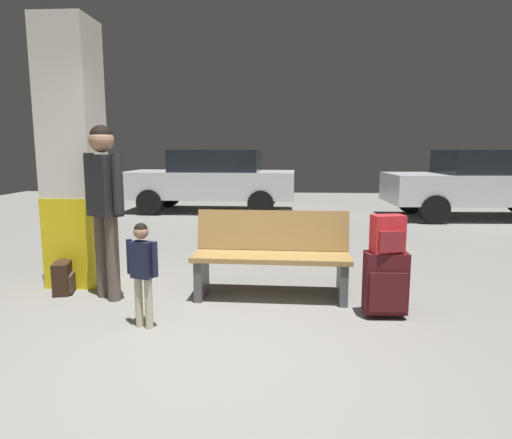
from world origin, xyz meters
The scene contains 10 objects.
ground_plane centered at (0.00, 4.00, -0.05)m, with size 18.00×18.00×0.10m, color gray.
structural_pillar centered at (-1.87, 1.92, 1.44)m, with size 0.57×0.57×2.91m.
bench centered at (0.35, 1.53, 0.44)m, with size 1.62×0.58×0.89m.
suitcase centered at (1.40, 1.02, 0.32)m, with size 0.39×0.24×0.60m.
backpack_bright centered at (1.40, 1.02, 0.77)m, with size 0.31×0.24×0.34m.
child centered at (-0.72, 0.64, 0.56)m, with size 0.30×0.22×0.91m.
adult centered at (-1.32, 1.38, 1.09)m, with size 0.50×0.40×1.76m.
backpack_dark_floor centered at (-1.86, 1.50, 0.17)m, with size 0.25×0.31×0.34m.
parked_car_side centered at (4.89, 7.23, 0.81)m, with size 4.15×1.90×1.51m.
parked_car_far centered at (-1.29, 8.02, 0.81)m, with size 4.14×1.89×1.51m.
Camera 1 is at (0.47, -3.00, 1.52)m, focal length 31.62 mm.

